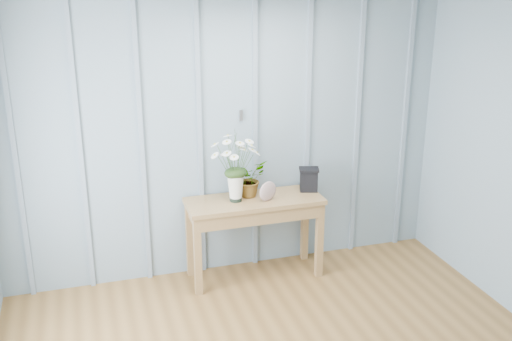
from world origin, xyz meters
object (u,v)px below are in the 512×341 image
object	(u,v)px
sideboard	(254,211)
carved_box	(309,179)
daisy_vase	(235,155)
felt_disc_vessel	(268,191)

from	to	relation	value
sideboard	carved_box	bearing A→B (deg)	5.61
daisy_vase	felt_disc_vessel	world-z (taller)	daisy_vase
sideboard	felt_disc_vessel	bearing A→B (deg)	-36.62
sideboard	daisy_vase	xyz separation A→B (m)	(-0.17, 0.00, 0.53)
daisy_vase	sideboard	bearing A→B (deg)	-0.82
sideboard	daisy_vase	world-z (taller)	daisy_vase
felt_disc_vessel	daisy_vase	bearing A→B (deg)	144.38
daisy_vase	carved_box	world-z (taller)	daisy_vase
daisy_vase	felt_disc_vessel	xyz separation A→B (m)	(0.27, -0.08, -0.33)
carved_box	daisy_vase	bearing A→B (deg)	-175.93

